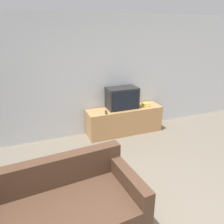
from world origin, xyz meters
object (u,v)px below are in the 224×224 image
(book_stack, at_px, (146,104))
(remote_on_stand, at_px, (106,112))
(tv_stand, at_px, (124,120))
(couch, at_px, (64,216))
(television, at_px, (122,98))

(book_stack, relative_size, remote_on_stand, 1.09)
(tv_stand, distance_m, couch, 2.87)
(tv_stand, bearing_deg, television, 134.33)
(book_stack, distance_m, remote_on_stand, 1.02)
(tv_stand, bearing_deg, couch, -128.14)
(book_stack, height_order, remote_on_stand, book_stack)
(tv_stand, height_order, book_stack, book_stack)
(remote_on_stand, bearing_deg, couch, -121.04)
(tv_stand, height_order, couch, couch)
(book_stack, xyz_separation_m, remote_on_stand, (-1.01, -0.09, -0.03))
(couch, distance_m, remote_on_stand, 2.51)
(tv_stand, bearing_deg, remote_on_stand, -166.11)
(television, bearing_deg, remote_on_stand, -159.47)
(tv_stand, relative_size, couch, 0.95)
(television, relative_size, couch, 0.38)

